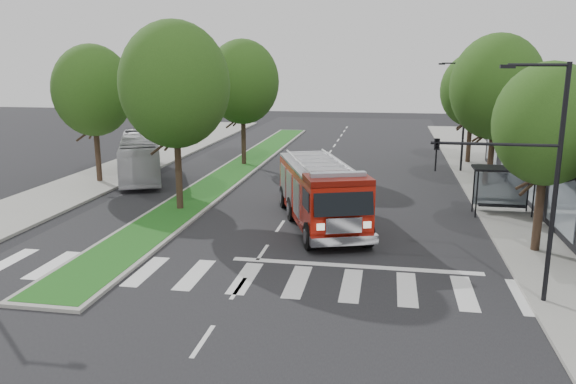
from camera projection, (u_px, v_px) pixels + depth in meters
name	position (u px, v px, depth m)	size (l,w,h in m)	color
ground	(263.00, 252.00, 24.11)	(140.00, 140.00, 0.00)	black
sidewalk_right	(518.00, 206.00, 31.54)	(5.00, 80.00, 0.15)	gray
sidewalk_left	(77.00, 188.00, 36.17)	(5.00, 80.00, 0.15)	gray
median	(237.00, 169.00, 42.38)	(3.00, 50.00, 0.15)	gray
bus_shelter	(504.00, 178.00, 29.54)	(3.20, 1.60, 2.61)	black
tree_right_near	(548.00, 124.00, 22.81)	(4.40, 4.40, 8.05)	black
tree_right_mid	(496.00, 87.00, 34.10)	(5.60, 5.60, 9.72)	black
tree_right_far	(473.00, 90.00, 43.83)	(5.00, 5.00, 8.73)	black
tree_median_near	(175.00, 85.00, 29.35)	(5.80, 5.80, 10.16)	black
tree_median_far	(243.00, 82.00, 42.85)	(5.60, 5.60, 9.72)	black
tree_left_mid	(93.00, 91.00, 36.62)	(5.20, 5.20, 9.16)	black
streetlight_right_near	(529.00, 168.00, 18.05)	(4.08, 0.22, 8.00)	black
streetlight_right_far	(462.00, 112.00, 40.50)	(2.11, 0.20, 8.00)	black
fire_engine	(321.00, 194.00, 27.88)	(5.85, 10.03, 3.34)	#5E0B05
city_bus	(140.00, 156.00, 39.44)	(2.56, 10.93, 3.04)	silver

